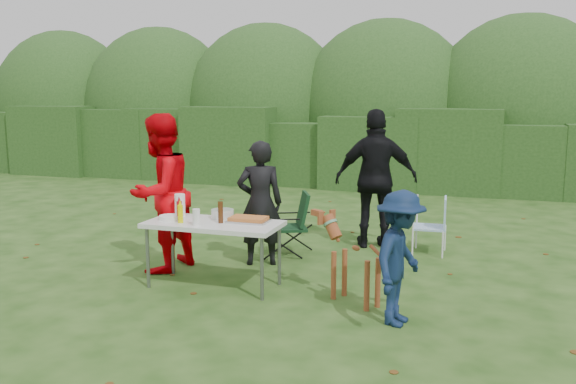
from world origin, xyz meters
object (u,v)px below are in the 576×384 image
(person_red_jacket, at_px, (160,193))
(child, at_px, (400,258))
(person_cook, at_px, (260,203))
(camping_chair, at_px, (288,224))
(person_black_puffy, at_px, (376,179))
(mustard_bottle, at_px, (180,214))
(beer_bottle, at_px, (220,212))
(dog, at_px, (356,261))
(lawn_chair, at_px, (430,225))
(ketchup_bottle, at_px, (179,211))
(paper_towel_roll, at_px, (180,205))
(folding_table, at_px, (213,227))

(person_red_jacket, bearing_deg, child, 82.93)
(person_cook, height_order, camping_chair, person_cook)
(person_cook, relative_size, person_black_puffy, 0.81)
(person_cook, bearing_deg, mustard_bottle, 43.44)
(beer_bottle, bearing_deg, person_black_puffy, 61.13)
(dog, bearing_deg, lawn_chair, -72.09)
(person_black_puffy, bearing_deg, ketchup_bottle, 36.16)
(person_black_puffy, height_order, beer_bottle, person_black_puffy)
(child, height_order, camping_chair, child)
(person_black_puffy, bearing_deg, paper_towel_roll, 31.62)
(camping_chair, relative_size, ketchup_bottle, 3.91)
(mustard_bottle, xyz_separation_m, ketchup_bottle, (-0.07, 0.10, 0.01))
(camping_chair, relative_size, lawn_chair, 1.10)
(person_red_jacket, height_order, person_black_puffy, person_black_puffy)
(child, bearing_deg, person_red_jacket, 85.07)
(child, height_order, ketchup_bottle, child)
(beer_bottle, distance_m, paper_towel_roll, 0.64)
(person_cook, bearing_deg, camping_chair, -135.27)
(paper_towel_roll, bearing_deg, person_red_jacket, 151.46)
(mustard_bottle, bearing_deg, lawn_chair, 43.66)
(folding_table, xyz_separation_m, beer_bottle, (0.10, -0.01, 0.17))
(child, bearing_deg, folding_table, 88.40)
(mustard_bottle, bearing_deg, camping_chair, 66.95)
(folding_table, bearing_deg, mustard_bottle, -156.03)
(person_red_jacket, relative_size, ketchup_bottle, 8.72)
(paper_towel_roll, bearing_deg, mustard_bottle, -61.24)
(child, xyz_separation_m, ketchup_bottle, (-2.53, 0.45, 0.21))
(folding_table, xyz_separation_m, person_cook, (0.17, 1.01, 0.10))
(folding_table, relative_size, paper_towel_roll, 5.77)
(person_cook, bearing_deg, lawn_chair, -171.54)
(camping_chair, distance_m, mustard_bottle, 1.86)
(dog, bearing_deg, person_cook, -4.96)
(mustard_bottle, relative_size, ketchup_bottle, 0.91)
(person_cook, relative_size, ketchup_bottle, 7.19)
(dog, relative_size, ketchup_bottle, 4.26)
(beer_bottle, bearing_deg, dog, -1.42)
(person_cook, xyz_separation_m, child, (1.96, -1.50, -0.15))
(dog, bearing_deg, mustard_bottle, 33.86)
(camping_chair, xyz_separation_m, beer_bottle, (-0.28, -1.53, 0.43))
(person_cook, height_order, ketchup_bottle, person_cook)
(dog, height_order, ketchup_bottle, ketchup_bottle)
(camping_chair, distance_m, ketchup_bottle, 1.79)
(camping_chair, relative_size, paper_towel_roll, 3.31)
(person_red_jacket, relative_size, camping_chair, 2.23)
(person_black_puffy, xyz_separation_m, ketchup_bottle, (-1.80, -2.39, -0.12))
(lawn_chair, bearing_deg, paper_towel_roll, 34.09)
(dog, xyz_separation_m, paper_towel_roll, (-2.14, 0.24, 0.42))
(beer_bottle, bearing_deg, person_red_jacket, 157.58)
(person_cook, xyz_separation_m, paper_towel_roll, (-0.68, -0.82, 0.08))
(child, bearing_deg, beer_bottle, 88.22)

